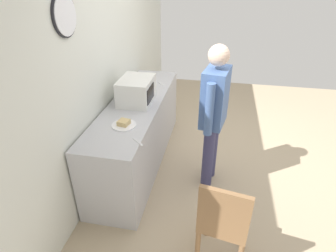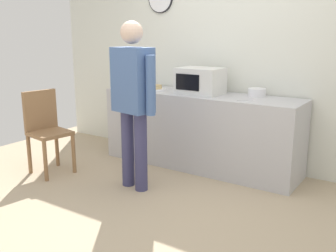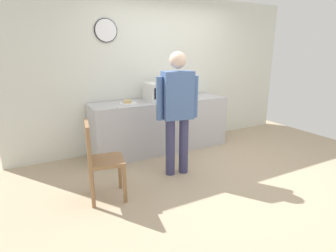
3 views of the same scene
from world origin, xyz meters
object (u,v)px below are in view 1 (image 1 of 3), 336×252
spoon_utensil (138,142)px  person_standing (214,109)px  sandwich_plate (124,124)px  salad_bowl (137,80)px  fork_utensil (161,84)px  microwave (137,90)px  wooden_chair (224,222)px

spoon_utensil → person_standing: 0.95m
sandwich_plate → person_standing: bearing=-67.8°
person_standing → salad_bowl: bearing=52.9°
person_standing → sandwich_plate: bearing=112.2°
sandwich_plate → spoon_utensil: sandwich_plate is taller
spoon_utensil → person_standing: bearing=-46.3°
person_standing → spoon_utensil: bearing=133.7°
fork_utensil → person_standing: person_standing is taller
fork_utensil → spoon_utensil: size_ratio=1.00×
microwave → wooden_chair: microwave is taller
person_standing → wooden_chair: size_ratio=1.80×
salad_bowl → spoon_utensil: 1.57m
spoon_utensil → person_standing: person_standing is taller
microwave → person_standing: size_ratio=0.30×
fork_utensil → spoon_utensil: bearing=-176.1°
sandwich_plate → salad_bowl: salad_bowl is taller
salad_bowl → spoon_utensil: bearing=-163.4°
fork_utensil → wooden_chair: size_ratio=0.18×
microwave → wooden_chair: bearing=-140.6°
sandwich_plate → wooden_chair: bearing=-125.0°
fork_utensil → wooden_chair: bearing=-154.4°
spoon_utensil → wooden_chair: wooden_chair is taller
microwave → sandwich_plate: bearing=-176.6°
wooden_chair → fork_utensil: bearing=25.6°
wooden_chair → spoon_utensil: bearing=60.4°
sandwich_plate → salad_bowl: 1.24m
salad_bowl → microwave: bearing=-164.0°
wooden_chair → person_standing: bearing=8.7°
person_standing → fork_utensil: bearing=42.3°
sandwich_plate → person_standing: 0.99m
sandwich_plate → microwave: bearing=3.4°
fork_utensil → sandwich_plate: bearing=173.8°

